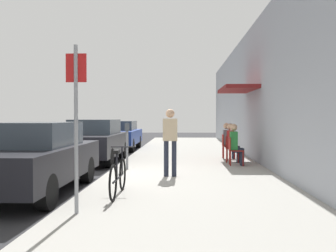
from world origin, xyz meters
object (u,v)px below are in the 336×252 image
Objects in this scene: parked_car_0 at (33,157)px; parking_meter at (127,143)px; cafe_chair_2 at (226,145)px; seated_patron_1 at (232,141)px; street_sign at (76,115)px; cafe_chair_0 at (234,149)px; parked_car_2 at (119,135)px; cafe_chair_1 at (230,147)px; seated_patron_0 at (236,143)px; parked_car_1 at (95,141)px; bicycle_0 at (118,177)px; pedestrian_standing at (170,137)px; seated_patron_2 at (228,139)px.

parked_car_0 is 3.33× the size of parking_meter.
seated_patron_1 is at bearing -86.96° from cafe_chair_2.
street_sign reaches higher than cafe_chair_0.
cafe_chair_1 is at bearing -51.59° from parked_car_2.
parked_car_0 is 1.00× the size of parked_car_2.
parked_car_0 is 3.41× the size of seated_patron_1.
seated_patron_1 is (0.06, 0.80, 0.19)m from cafe_chair_0.
cafe_chair_2 is at bearing 67.72° from street_sign.
parked_car_1 is at bearing 161.85° from seated_patron_0.
parked_car_2 is 3.33× the size of parking_meter.
bicycle_0 is 1.33× the size of seated_patron_0.
seated_patron_0 is at bearing -85.86° from cafe_chair_1.
street_sign reaches higher than seated_patron_1.
pedestrian_standing is (0.92, 2.33, 0.64)m from bicycle_0.
parked_car_2 is 6.76m from cafe_chair_2.
seated_patron_2 is (2.87, 6.51, 0.34)m from bicycle_0.
street_sign is at bearing -106.86° from bicycle_0.
cafe_chair_1 is (4.73, 4.71, -0.15)m from parked_car_0.
seated_patron_0 is at bearing -90.02° from seated_patron_1.
parked_car_2 is 1.69× the size of street_sign.
street_sign reaches higher than parked_car_0.
seated_patron_0 reaches higher than cafe_chair_2.
pedestrian_standing is (2.83, -3.80, 0.34)m from parked_car_1.
parked_car_1 is 4.74m from cafe_chair_2.
seated_patron_2 is (4.78, -4.83, 0.07)m from parked_car_2.
seated_patron_2 is (0.06, 1.13, 0.19)m from cafe_chair_1.
cafe_chair_0 is 0.81m from cafe_chair_1.
parked_car_1 reaches higher than seated_patron_1.
seated_patron_0 is at bearing 61.00° from street_sign.
street_sign is at bearing -112.28° from cafe_chair_2.
bicycle_0 is 1.33× the size of seated_patron_2.
parking_meter is at bearing -150.20° from cafe_chair_1.
parked_car_2 is at bearing 128.41° from cafe_chair_1.
parked_car_1 is 1.69× the size of street_sign.
parked_car_0 is 3.28m from parking_meter.
cafe_chair_2 is (-0.00, 1.13, 0.00)m from cafe_chair_1.
bicycle_0 is 2.59m from pedestrian_standing.
parked_car_0 is at bearing -135.52° from seated_patron_1.
parking_meter is 3.39m from seated_patron_0.
seated_patron_1 is at bearing -89.98° from seated_patron_2.
parked_car_1 reaches higher than bicycle_0.
parked_car_0 is at bearing -135.10° from cafe_chair_1.
pedestrian_standing reaches higher than parked_car_2.
cafe_chair_2 is (4.72, 0.37, -0.16)m from parked_car_1.
parked_car_1 is 4.80m from seated_patron_2.
pedestrian_standing is at bearing -121.92° from cafe_chair_1.
pedestrian_standing is at bearing -114.43° from cafe_chair_2.
cafe_chair_0 is at bearing 61.46° from street_sign.
cafe_chair_1 is 0.67× the size of seated_patron_2.
parked_car_0 is 3.41× the size of seated_patron_2.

